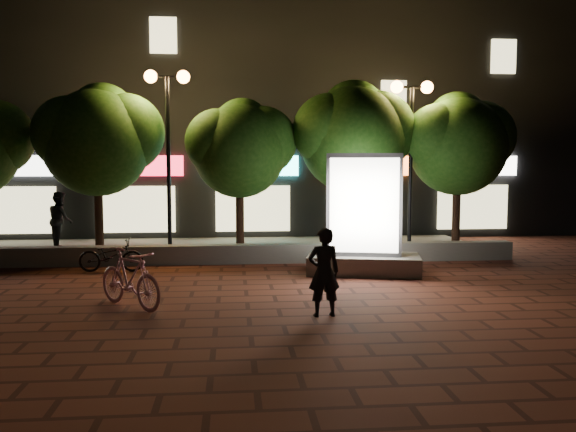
{
  "coord_description": "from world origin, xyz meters",
  "views": [
    {
      "loc": [
        0.29,
        -11.64,
        2.63
      ],
      "look_at": [
        1.54,
        1.5,
        1.48
      ],
      "focal_mm": 36.6,
      "sensor_mm": 36.0,
      "label": 1
    }
  ],
  "objects": [
    {
      "name": "retaining_wall",
      "position": [
        0.0,
        4.0,
        0.25
      ],
      "size": [
        16.0,
        0.45,
        0.5
      ],
      "primitive_type": "cube",
      "color": "slate",
      "rests_on": "ground"
    },
    {
      "name": "tree_mid",
      "position": [
        0.55,
        5.46,
        3.22
      ],
      "size": [
        3.24,
        2.7,
        4.5
      ],
      "color": "black",
      "rests_on": "sidewalk"
    },
    {
      "name": "tree_far_right",
      "position": [
        7.05,
        5.46,
        3.37
      ],
      "size": [
        3.48,
        2.9,
        4.76
      ],
      "color": "black",
      "rests_on": "sidewalk"
    },
    {
      "name": "pedestrian",
      "position": [
        -4.99,
        6.86,
        0.95
      ],
      "size": [
        0.96,
        1.05,
        1.75
      ],
      "primitive_type": "imported",
      "rotation": [
        0.0,
        0.0,
        2.01
      ],
      "color": "black",
      "rests_on": "sidewalk"
    },
    {
      "name": "rider",
      "position": [
        1.86,
        -1.7,
        0.78
      ],
      "size": [
        0.61,
        0.43,
        1.55
      ],
      "primitive_type": "imported",
      "rotation": [
        0.0,
        0.0,
        3.26
      ],
      "color": "black",
      "rests_on": "ground"
    },
    {
      "name": "ad_kiosk",
      "position": [
        3.46,
        2.25,
        1.17
      ],
      "size": [
        2.92,
        1.91,
        2.91
      ],
      "color": "slate",
      "rests_on": "ground"
    },
    {
      "name": "street_lamp_right",
      "position": [
        5.5,
        5.2,
        3.89
      ],
      "size": [
        1.26,
        0.36,
        4.98
      ],
      "color": "black",
      "rests_on": "sidewalk"
    },
    {
      "name": "street_lamp_left",
      "position": [
        -1.5,
        5.2,
        4.03
      ],
      "size": [
        1.26,
        0.36,
        5.18
      ],
      "color": "black",
      "rests_on": "sidewalk"
    },
    {
      "name": "tree_left",
      "position": [
        -3.45,
        5.46,
        3.44
      ],
      "size": [
        3.6,
        3.0,
        4.89
      ],
      "color": "black",
      "rests_on": "sidewalk"
    },
    {
      "name": "building_block",
      "position": [
        -0.01,
        12.99,
        5.0
      ],
      "size": [
        28.0,
        8.12,
        11.3
      ],
      "color": "black",
      "rests_on": "ground"
    },
    {
      "name": "tree_right",
      "position": [
        3.86,
        5.46,
        3.57
      ],
      "size": [
        3.72,
        3.1,
        5.07
      ],
      "color": "black",
      "rests_on": "sidewalk"
    },
    {
      "name": "scooter_parked",
      "position": [
        -2.7,
        3.0,
        0.41
      ],
      "size": [
        1.59,
        0.61,
        0.83
      ],
      "primitive_type": "imported",
      "rotation": [
        0.0,
        0.0,
        1.53
      ],
      "color": "black",
      "rests_on": "ground"
    },
    {
      "name": "scooter_pink",
      "position": [
        -1.61,
        -0.76,
        0.55
      ],
      "size": [
        1.64,
        1.68,
        1.1
      ],
      "primitive_type": "imported",
      "rotation": [
        0.0,
        0.0,
        0.76
      ],
      "color": "#C27E97",
      "rests_on": "ground"
    },
    {
      "name": "sidewalk",
      "position": [
        0.0,
        6.5,
        0.04
      ],
      "size": [
        16.0,
        5.0,
        0.08
      ],
      "primitive_type": "cube",
      "color": "slate",
      "rests_on": "ground"
    },
    {
      "name": "ground",
      "position": [
        0.0,
        0.0,
        0.0
      ],
      "size": [
        80.0,
        80.0,
        0.0
      ],
      "primitive_type": "plane",
      "color": "#57251B",
      "rests_on": "ground"
    }
  ]
}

